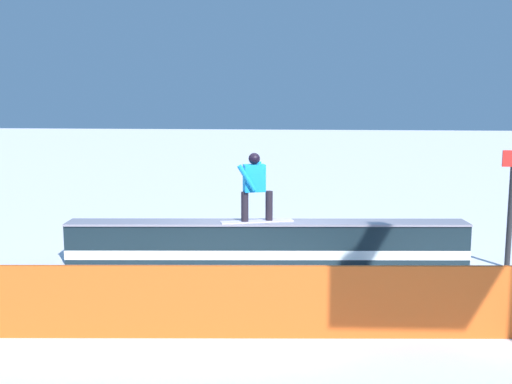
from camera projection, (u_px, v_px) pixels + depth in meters
The scene contains 5 objects.
ground_plane at pixel (267, 261), 11.48m from camera, with size 120.00×120.00×0.00m, color white.
grind_box at pixel (267, 243), 11.42m from camera, with size 7.72×1.46×0.79m.
snowboarder at pixel (255, 185), 11.25m from camera, with size 1.41×0.72×1.33m.
safety_fence at pixel (238, 302), 7.65m from camera, with size 12.09×0.06×0.97m, color orange.
trail_marker at pixel (511, 206), 10.87m from camera, with size 0.40×0.10×2.19m.
Camera 1 is at (-1.08, 11.10, 3.02)m, focal length 41.45 mm.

